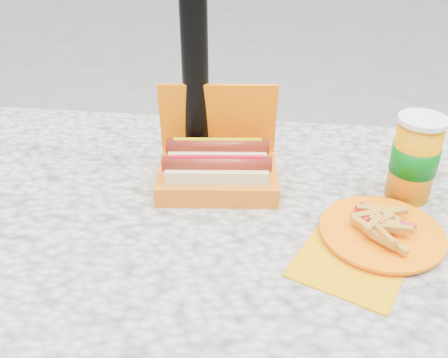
# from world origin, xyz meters

# --- Properties ---
(picnic_table) EXTENTS (1.20, 0.80, 0.75)m
(picnic_table) POSITION_xyz_m (0.00, 0.00, 0.64)
(picnic_table) COLOR beige
(picnic_table) RESTS_ON ground
(hotdog_box) EXTENTS (0.24, 0.17, 0.19)m
(hotdog_box) POSITION_xyz_m (0.05, 0.09, 0.79)
(hotdog_box) COLOR #FF7300
(hotdog_box) RESTS_ON picnic_table
(fries_plate) EXTENTS (0.27, 0.28, 0.04)m
(fries_plate) POSITION_xyz_m (0.34, -0.04, 0.76)
(fries_plate) COLOR #E29600
(fries_plate) RESTS_ON picnic_table
(soda_cup) EXTENTS (0.09, 0.09, 0.16)m
(soda_cup) POSITION_xyz_m (0.41, 0.10, 0.83)
(soda_cup) COLOR orange
(soda_cup) RESTS_ON picnic_table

